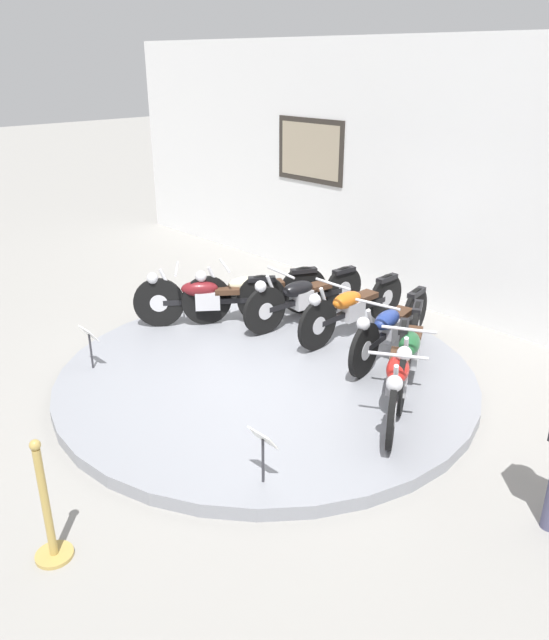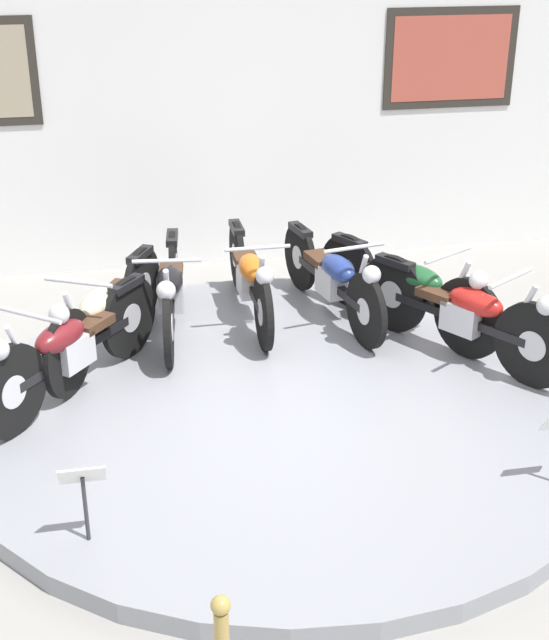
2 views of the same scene
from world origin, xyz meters
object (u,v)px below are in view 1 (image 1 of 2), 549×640
object	(u,v)px
motorcycle_black	(303,295)
info_placard_front_left	(89,339)
motorcycle_maroon	(208,296)
info_placard_front_centre	(263,445)
motorcycle_blue	(390,326)
motorcycle_cream	(253,291)
motorcycle_green	(410,350)
motorcycle_red	(398,375)
stanchion_post_right_of_entry	(48,520)
motorcycle_orange	(352,307)

from	to	relation	value
motorcycle_black	info_placard_front_left	distance (m)	2.81
motorcycle_maroon	info_placard_front_centre	xyz separation A→B (m)	(2.96, -1.75, -0.03)
motorcycle_blue	motorcycle_cream	bearing A→B (deg)	-168.50
motorcycle_maroon	motorcycle_cream	distance (m)	0.63
motorcycle_maroon	info_placard_front_left	world-z (taller)	motorcycle_maroon
motorcycle_black	motorcycle_blue	xyz separation A→B (m)	(1.41, 0.00, -0.00)
motorcycle_green	motorcycle_red	bearing A→B (deg)	-65.66
motorcycle_black	motorcycle_cream	bearing A→B (deg)	-144.15
motorcycle_cream	stanchion_post_right_of_entry	size ratio (longest dim) A/B	1.78
motorcycle_maroon	motorcycle_blue	xyz separation A→B (m)	(2.23, 0.97, -0.01)
motorcycle_cream	motorcycle_blue	world-z (taller)	motorcycle_cream
motorcycle_maroon	motorcycle_green	bearing A→B (deg)	11.56
motorcycle_maroon	stanchion_post_right_of_entry	size ratio (longest dim) A/B	1.57
motorcycle_cream	info_placard_front_centre	bearing A→B (deg)	-40.66
motorcycle_black	stanchion_post_right_of_entry	size ratio (longest dim) A/B	1.93
motorcycle_cream	motorcycle_maroon	bearing A→B (deg)	-114.87
motorcycle_blue	info_placard_front_left	bearing A→B (deg)	-128.33
motorcycle_cream	motorcycle_blue	xyz separation A→B (m)	(1.96, 0.40, -0.02)
motorcycle_orange	stanchion_post_right_of_entry	xyz separation A→B (m)	(0.89, -4.47, -0.17)
motorcycle_black	info_placard_front_centre	distance (m)	3.46
motorcycle_cream	motorcycle_red	world-z (taller)	motorcycle_red
motorcycle_orange	motorcycle_blue	size ratio (longest dim) A/B	1.02
motorcycle_blue	stanchion_post_right_of_entry	xyz separation A→B (m)	(0.18, -4.32, -0.17)
motorcycle_cream	info_placard_front_left	world-z (taller)	motorcycle_cream
motorcycle_green	motorcycle_red	world-z (taller)	motorcycle_red
motorcycle_blue	info_placard_front_centre	world-z (taller)	motorcycle_blue
info_placard_front_left	info_placard_front_centre	size ratio (longest dim) A/B	1.00
motorcycle_orange	motorcycle_green	bearing A→B (deg)	-23.41
motorcycle_blue	info_placard_front_left	distance (m)	3.46
motorcycle_black	info_placard_front_left	xyz separation A→B (m)	(-0.74, -2.71, -0.02)
motorcycle_black	motorcycle_blue	size ratio (longest dim) A/B	1.01
motorcycle_red	info_placard_front_centre	xyz separation A→B (m)	(-0.08, -1.75, -0.03)
motorcycle_maroon	motorcycle_orange	xyz separation A→B (m)	(1.52, 1.11, -0.01)
motorcycle_green	info_placard_front_centre	world-z (taller)	motorcycle_green
motorcycle_orange	motorcycle_green	world-z (taller)	motorcycle_green
motorcycle_orange	stanchion_post_right_of_entry	bearing A→B (deg)	-78.75
info_placard_front_centre	motorcycle_orange	bearing A→B (deg)	116.72
motorcycle_orange	motorcycle_black	bearing A→B (deg)	-168.27
motorcycle_black	motorcycle_green	size ratio (longest dim) A/B	1.10
motorcycle_green	stanchion_post_right_of_entry	distance (m)	3.95
motorcycle_cream	info_placard_front_centre	distance (m)	3.55
motorcycle_orange	info_placard_front_left	world-z (taller)	motorcycle_orange
motorcycle_black	motorcycle_orange	xyz separation A→B (m)	(0.70, 0.15, 0.00)
motorcycle_green	info_placard_front_centre	xyz separation A→B (m)	(0.18, -2.32, -0.03)
motorcycle_red	motorcycle_maroon	bearing A→B (deg)	179.96
motorcycle_red	stanchion_post_right_of_entry	bearing A→B (deg)	-100.58
motorcycle_green	stanchion_post_right_of_entry	size ratio (longest dim) A/B	1.75
motorcycle_maroon	info_placard_front_left	bearing A→B (deg)	-87.40
info_placard_front_left	motorcycle_red	bearing A→B (deg)	30.57
info_placard_front_left	stanchion_post_right_of_entry	bearing A→B (deg)	-34.63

